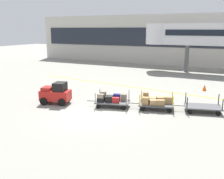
{
  "coord_description": "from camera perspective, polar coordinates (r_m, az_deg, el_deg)",
  "views": [
    {
      "loc": [
        8.27,
        -13.73,
        5.3
      ],
      "look_at": [
        -0.18,
        2.99,
        0.96
      ],
      "focal_mm": 42.12,
      "sensor_mm": 36.0,
      "label": 1
    }
  ],
  "objects": [
    {
      "name": "baggage_cart_lead",
      "position": [
        18.24,
        -0.13,
        -2.18
      ],
      "size": [
        3.08,
        1.97,
        1.1
      ],
      "color": "#4C4C4F",
      "rests_on": "ground_plane"
    },
    {
      "name": "ground_plane",
      "position": [
        16.89,
        -4.03,
        -5.3
      ],
      "size": [
        120.0,
        120.0,
        0.0
      ],
      "primitive_type": "plane",
      "color": "gray"
    },
    {
      "name": "safety_cone_far",
      "position": [
        24.4,
        19.44,
        0.39
      ],
      "size": [
        0.36,
        0.36,
        0.55
      ],
      "primitive_type": "cone",
      "color": "#EA590F",
      "rests_on": "ground_plane"
    },
    {
      "name": "jet_bridge",
      "position": [
        33.99,
        20.13,
        11.1
      ],
      "size": [
        16.74,
        3.0,
        5.96
      ],
      "color": "silver",
      "rests_on": "ground_plane"
    },
    {
      "name": "baggage_cart_middle",
      "position": [
        17.93,
        9.43,
        -2.58
      ],
      "size": [
        3.08,
        1.97,
        1.1
      ],
      "color": "#4C4C4F",
      "rests_on": "ground_plane"
    },
    {
      "name": "baggage_tug",
      "position": [
        19.35,
        -12.08,
        -0.86
      ],
      "size": [
        2.32,
        1.7,
        1.58
      ],
      "color": "red",
      "rests_on": "ground_plane"
    },
    {
      "name": "baggage_cart_tail",
      "position": [
        18.11,
        19.09,
        -3.59
      ],
      "size": [
        3.08,
        1.97,
        1.1
      ],
      "color": "#4C4C4F",
      "rests_on": "ground_plane"
    },
    {
      "name": "terminal_building",
      "position": [
        40.6,
        15.31,
        10.35
      ],
      "size": [
        49.72,
        2.51,
        7.42
      ],
      "color": "#BCB7AD",
      "rests_on": "ground_plane"
    },
    {
      "name": "apron_lead_line",
      "position": [
        25.29,
        1.53,
        0.94
      ],
      "size": [
        19.62,
        2.61,
        0.01
      ],
      "primitive_type": "cube",
      "rotation": [
        0.0,
        0.0,
        -0.12
      ],
      "color": "yellow",
      "rests_on": "ground_plane"
    }
  ]
}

